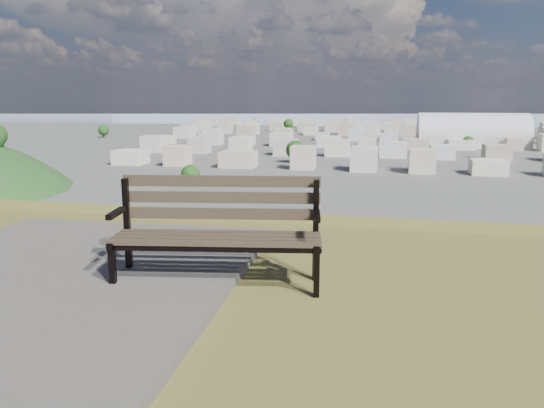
# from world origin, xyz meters

# --- Properties ---
(park_bench) EXTENTS (1.73, 0.80, 0.87)m
(park_bench) POSITION_xyz_m (-1.00, 1.81, 25.49)
(park_bench) COLOR #3E3124
(park_bench) RESTS_ON hilltop_mesa
(gravel_patch) EXTENTS (3.18, 4.41, 0.09)m
(gravel_patch) POSITION_xyz_m (-2.31, 1.19, 25.04)
(gravel_patch) COLOR #554F4A
(gravel_patch) RESTS_ON hilltop_mesa
(arena) EXTENTS (60.44, 27.42, 25.12)m
(arena) POSITION_xyz_m (43.81, 317.68, 5.92)
(arena) COLOR #B9B9B4
(arena) RESTS_ON ground
(city_blocks) EXTENTS (395.00, 361.00, 7.00)m
(city_blocks) POSITION_xyz_m (0.00, 394.44, 3.50)
(city_blocks) COLOR beige
(city_blocks) RESTS_ON ground
(city_trees) EXTENTS (406.52, 387.20, 9.98)m
(city_trees) POSITION_xyz_m (-26.39, 319.00, 4.83)
(city_trees) COLOR #332219
(city_trees) RESTS_ON ground
(bay_water) EXTENTS (2400.00, 700.00, 0.12)m
(bay_water) POSITION_xyz_m (0.00, 900.00, 0.00)
(bay_water) COLOR #899DAF
(bay_water) RESTS_ON ground
(far_hills) EXTENTS (2050.00, 340.00, 60.00)m
(far_hills) POSITION_xyz_m (-60.92, 1402.93, 25.47)
(far_hills) COLOR #99A7BE
(far_hills) RESTS_ON ground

